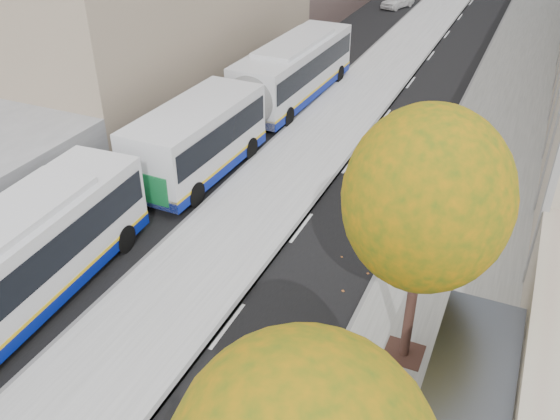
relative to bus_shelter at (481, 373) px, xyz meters
The scene contains 6 objects.
bus_platform 25.96m from the bus_shelter, 111.69° to the left, with size 4.25×150.00×0.15m, color #A4A4A4.
sidewalk 24.19m from the bus_shelter, 93.72° to the left, with size 4.75×150.00×0.08m, color gray.
bus_shelter is the anchor object (origin of this frame).
tree_c 4.23m from the bus_shelter, 135.67° to the left, with size 4.20×4.20×7.28m.
bus_far 19.94m from the bus_shelter, 130.68° to the left, with size 3.37×19.40×3.22m.
distant_car 46.15m from the bus_shelter, 106.56° to the left, with size 1.52×3.77×1.28m, color silver.
Camera 1 is at (5.38, 0.21, 12.64)m, focal length 38.00 mm.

